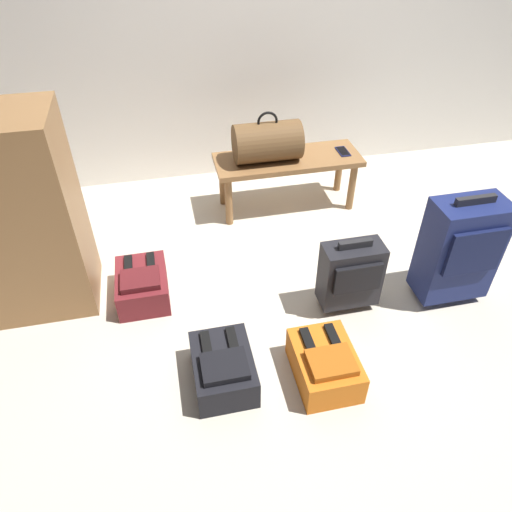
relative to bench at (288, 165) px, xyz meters
The scene contains 10 objects.
ground_plane 1.02m from the bench, 95.43° to the right, with size 6.60×6.60×0.00m, color beige.
bench is the anchor object (origin of this frame).
duffel_bag_brown 0.24m from the bench, behind, with size 0.44×0.26×0.34m.
cell_phone 0.40m from the bench, ahead, with size 0.07×0.14×0.01m.
suitcase_upright_navy 1.28m from the bench, 59.61° to the right, with size 0.38×0.24×0.67m.
suitcase_small_charcoal 1.07m from the bench, 86.64° to the right, with size 0.32×0.19×0.46m.
backpack_dark 1.60m from the bench, 116.09° to the right, with size 0.28×0.38×0.21m.
backpack_orange 1.53m from the bench, 98.22° to the right, with size 0.28×0.38×0.21m.
backpack_maroon 1.31m from the bench, 144.57° to the right, with size 0.28×0.38×0.21m.
side_cabinet 1.71m from the bench, 158.45° to the right, with size 0.56×0.44×1.10m.
Camera 1 is at (-0.75, -1.86, 1.94)m, focal length 33.51 mm.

